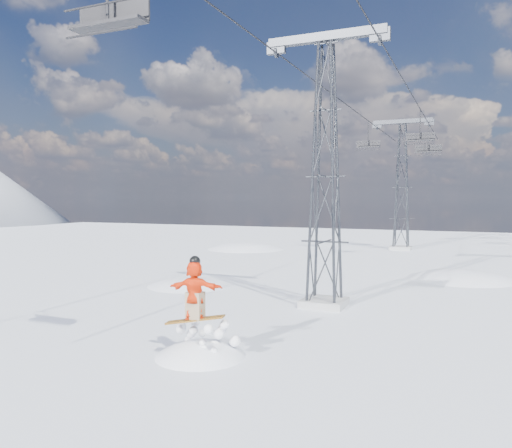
% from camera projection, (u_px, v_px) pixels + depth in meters
% --- Properties ---
extents(ground, '(120.00, 120.00, 0.00)m').
position_uv_depth(ground, '(221.00, 360.00, 14.18)').
color(ground, white).
rests_on(ground, ground).
extents(snow_terrain, '(39.00, 37.00, 22.00)m').
position_uv_depth(snow_terrain, '(298.00, 394.00, 36.05)').
color(snow_terrain, white).
rests_on(snow_terrain, ground).
extents(lift_tower_near, '(5.20, 1.80, 11.43)m').
position_uv_depth(lift_tower_near, '(325.00, 177.00, 20.90)').
color(lift_tower_near, '#999999').
rests_on(lift_tower_near, ground).
extents(lift_tower_far, '(5.20, 1.80, 11.43)m').
position_uv_depth(lift_tower_far, '(402.00, 188.00, 43.81)').
color(lift_tower_far, '#999999').
rests_on(lift_tower_far, ground).
extents(haul_cables, '(4.46, 51.00, 0.06)m').
position_uv_depth(haul_cables, '(375.00, 98.00, 31.15)').
color(haul_cables, black).
rests_on(haul_cables, ground).
extents(snowboarder_jump, '(4.40, 4.40, 6.92)m').
position_uv_depth(snowboarder_jump, '(201.00, 411.00, 14.58)').
color(snowboarder_jump, white).
rests_on(snowboarder_jump, ground).
extents(lift_chair_near, '(2.02, 0.58, 2.50)m').
position_uv_depth(lift_chair_near, '(110.00, 16.00, 11.65)').
color(lift_chair_near, black).
rests_on(lift_chair_near, ground).
extents(lift_chair_mid, '(1.99, 0.57, 2.47)m').
position_uv_depth(lift_chair_mid, '(420.00, 138.00, 35.47)').
color(lift_chair_mid, black).
rests_on(lift_chair_mid, ground).
extents(lift_chair_far, '(1.93, 0.55, 2.39)m').
position_uv_depth(lift_chair_far, '(368.00, 145.00, 40.76)').
color(lift_chair_far, black).
rests_on(lift_chair_far, ground).
extents(lift_chair_extra, '(2.17, 0.63, 2.70)m').
position_uv_depth(lift_chair_extra, '(428.00, 149.00, 42.23)').
color(lift_chair_extra, black).
rests_on(lift_chair_extra, ground).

